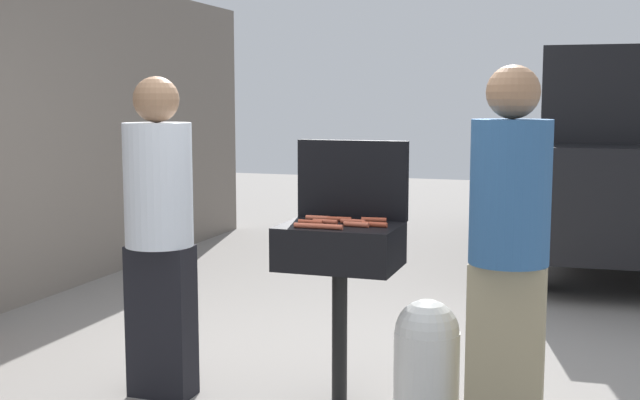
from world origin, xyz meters
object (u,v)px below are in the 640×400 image
person_left (159,226)px  hot_dog_6 (375,224)px  hot_dog_0 (339,219)px  hot_dog_2 (353,222)px  parked_minivan (633,157)px  hot_dog_4 (325,222)px  propane_tank (427,359)px  person_right (509,240)px  hot_dog_5 (307,226)px  hot_dog_3 (356,224)px  hot_dog_1 (330,227)px  bbq_grill (340,253)px  hot_dog_7 (374,220)px  hot_dog_8 (318,218)px  hot_dog_9 (311,222)px

person_left → hot_dog_6: bearing=15.9°
hot_dog_0 → hot_dog_2: bearing=-32.1°
hot_dog_6 → parked_minivan: parked_minivan is taller
hot_dog_4 → propane_tank: bearing=-10.7°
hot_dog_2 → person_right: size_ratio=0.08×
hot_dog_0 → hot_dog_5: same height
hot_dog_3 → hot_dog_6: size_ratio=1.00×
parked_minivan → hot_dog_1: bearing=68.0°
bbq_grill → hot_dog_7: size_ratio=7.25×
hot_dog_1 → person_right: 0.86m
hot_dog_8 → hot_dog_9: bearing=-84.9°
hot_dog_2 → hot_dog_6: same height
hot_dog_5 → parked_minivan: bearing=69.9°
hot_dog_1 → hot_dog_7: same height
propane_tank → person_right: bearing=-7.8°
hot_dog_3 → parked_minivan: (1.50, 4.57, 0.07)m
hot_dog_3 → person_left: size_ratio=0.08×
hot_dog_5 → hot_dog_0: bearing=71.5°
bbq_grill → hot_dog_2: 0.17m
hot_dog_5 → hot_dog_1: bearing=1.3°
hot_dog_7 → propane_tank: hot_dog_7 is taller
hot_dog_0 → hot_dog_5: bearing=-108.5°
hot_dog_7 → hot_dog_9: 0.34m
hot_dog_5 → hot_dog_9: size_ratio=1.00×
hot_dog_9 → person_left: person_left is taller
person_right → parked_minivan: parked_minivan is taller
hot_dog_1 → parked_minivan: 4.95m
hot_dog_1 → hot_dog_3: (0.10, 0.11, 0.00)m
person_left → parked_minivan: 5.36m
hot_dog_6 → propane_tank: size_ratio=0.21×
hot_dog_0 → hot_dog_4: same height
person_right → parked_minivan: 4.75m
propane_tank → person_right: (0.38, -0.05, 0.62)m
hot_dog_2 → parked_minivan: size_ratio=0.03×
hot_dog_0 → hot_dog_7: (0.18, 0.04, 0.00)m
bbq_grill → hot_dog_8: size_ratio=7.25×
hot_dog_6 → propane_tank: hot_dog_6 is taller
hot_dog_0 → person_right: size_ratio=0.08×
parked_minivan → hot_dog_3: bearing=68.7°
hot_dog_8 → person_left: size_ratio=0.08×
parked_minivan → propane_tank: bearing=73.3°
bbq_grill → hot_dog_7: bearing=44.7°
hot_dog_9 → parked_minivan: parked_minivan is taller
bbq_grill → propane_tank: 0.68m
hot_dog_6 → hot_dog_9: same height
hot_dog_3 → hot_dog_4: 0.18m
hot_dog_0 → hot_dog_6: bearing=-27.4°
person_right → bbq_grill: bearing=-13.4°
hot_dog_8 → hot_dog_9: 0.16m
hot_dog_6 → hot_dog_1: bearing=-143.0°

